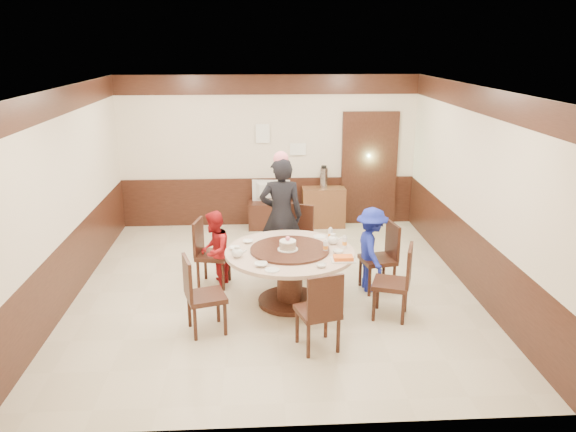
{
  "coord_description": "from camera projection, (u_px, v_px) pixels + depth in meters",
  "views": [
    {
      "loc": [
        -0.24,
        -7.32,
        3.37
      ],
      "look_at": [
        0.19,
        -0.07,
        1.1
      ],
      "focal_mm": 35.0,
      "sensor_mm": 36.0,
      "label": 1
    }
  ],
  "objects": [
    {
      "name": "teapot_left",
      "position": [
        237.0,
        253.0,
        7.1
      ],
      "size": [
        0.17,
        0.15,
        0.13
      ],
      "primitive_type": "ellipsoid",
      "color": "white",
      "rests_on": "banquet_table"
    },
    {
      "name": "birthday_cake",
      "position": [
        288.0,
        245.0,
        7.26
      ],
      "size": [
        0.27,
        0.27,
        0.19
      ],
      "color": "white",
      "rests_on": "banquet_table"
    },
    {
      "name": "banquet_table",
      "position": [
        290.0,
        266.0,
        7.4
      ],
      "size": [
        1.7,
        1.7,
        0.78
      ],
      "color": "#32180F",
      "rests_on": "ground"
    },
    {
      "name": "bowl_3",
      "position": [
        338.0,
        252.0,
        7.24
      ],
      "size": [
        0.13,
        0.13,
        0.04
      ],
      "primitive_type": "imported",
      "color": "white",
      "rests_on": "banquet_table"
    },
    {
      "name": "teapot_right",
      "position": [
        333.0,
        240.0,
        7.56
      ],
      "size": [
        0.17,
        0.15,
        0.13
      ],
      "primitive_type": "ellipsoid",
      "color": "white",
      "rests_on": "banquet_table"
    },
    {
      "name": "person_red",
      "position": [
        214.0,
        251.0,
        7.84
      ],
      "size": [
        0.52,
        0.62,
        1.13
      ],
      "primitive_type": "imported",
      "rotation": [
        0.0,
        0.0,
        4.54
      ],
      "color": "#A8161A",
      "rests_on": "ground"
    },
    {
      "name": "shrimp_platter",
      "position": [
        343.0,
        259.0,
        6.98
      ],
      "size": [
        0.3,
        0.2,
        0.06
      ],
      "color": "white",
      "rests_on": "banquet_table"
    },
    {
      "name": "chair_5",
      "position": [
        392.0,
        295.0,
        7.09
      ],
      "size": [
        0.57,
        0.56,
        0.97
      ],
      "rotation": [
        0.0,
        0.0,
        7.51
      ],
      "color": "#32180F",
      "rests_on": "ground"
    },
    {
      "name": "notice_right",
      "position": [
        298.0,
        149.0,
        10.41
      ],
      "size": [
        0.3,
        0.0,
        0.22
      ],
      "primitive_type": "cube",
      "color": "white",
      "rests_on": "room"
    },
    {
      "name": "bottle_0",
      "position": [
        326.0,
        247.0,
        7.25
      ],
      "size": [
        0.06,
        0.06,
        0.16
      ],
      "primitive_type": "cylinder",
      "color": "white",
      "rests_on": "banquet_table"
    },
    {
      "name": "chair_2",
      "position": [
        212.0,
        265.0,
        8.04
      ],
      "size": [
        0.53,
        0.52,
        0.97
      ],
      "rotation": [
        0.0,
        0.0,
        4.51
      ],
      "color": "#32180F",
      "rests_on": "ground"
    },
    {
      "name": "room",
      "position": [
        275.0,
        216.0,
        7.69
      ],
      "size": [
        6.0,
        6.04,
        2.84
      ],
      "color": "beige",
      "rests_on": "ground"
    },
    {
      "name": "bowl_4",
      "position": [
        235.0,
        248.0,
        7.38
      ],
      "size": [
        0.14,
        0.14,
        0.03
      ],
      "primitive_type": "imported",
      "color": "white",
      "rests_on": "banquet_table"
    },
    {
      "name": "bowl_2",
      "position": [
        261.0,
        264.0,
        6.82
      ],
      "size": [
        0.16,
        0.16,
        0.04
      ],
      "primitive_type": "imported",
      "color": "white",
      "rests_on": "banquet_table"
    },
    {
      "name": "bottle_2",
      "position": [
        330.0,
        234.0,
        7.71
      ],
      "size": [
        0.06,
        0.06,
        0.16
      ],
      "primitive_type": "cylinder",
      "color": "white",
      "rests_on": "banquet_table"
    },
    {
      "name": "television",
      "position": [
        271.0,
        191.0,
        10.41
      ],
      "size": [
        0.71,
        0.17,
        0.41
      ],
      "primitive_type": "imported",
      "rotation": [
        0.0,
        0.0,
        3.03
      ],
      "color": "#939396",
      "rests_on": "tv_stand"
    },
    {
      "name": "chair_3",
      "position": [
        205.0,
        308.0,
        6.73
      ],
      "size": [
        0.56,
        0.55,
        0.97
      ],
      "rotation": [
        0.0,
        0.0,
        5.01
      ],
      "color": "#32180F",
      "rests_on": "ground"
    },
    {
      "name": "thermos",
      "position": [
        324.0,
        178.0,
        10.42
      ],
      "size": [
        0.15,
        0.15,
        0.38
      ],
      "primitive_type": "cylinder",
      "color": "silver",
      "rests_on": "side_cabinet"
    },
    {
      "name": "chair_4",
      "position": [
        318.0,
        324.0,
        6.35
      ],
      "size": [
        0.54,
        0.55,
        0.97
      ],
      "rotation": [
        0.0,
        0.0,
        6.56
      ],
      "color": "#32180F",
      "rests_on": "ground"
    },
    {
      "name": "saucer_near",
      "position": [
        272.0,
        270.0,
        6.7
      ],
      "size": [
        0.18,
        0.18,
        0.01
      ],
      "primitive_type": "cylinder",
      "color": "white",
      "rests_on": "banquet_table"
    },
    {
      "name": "saucer_far",
      "position": [
        320.0,
        237.0,
        7.83
      ],
      "size": [
        0.18,
        0.18,
        0.01
      ],
      "primitive_type": "cylinder",
      "color": "white",
      "rests_on": "banquet_table"
    },
    {
      "name": "chair_1",
      "position": [
        296.0,
        249.0,
        8.66
      ],
      "size": [
        0.59,
        0.59,
        0.97
      ],
      "rotation": [
        0.0,
        0.0,
        2.68
      ],
      "color": "#32180F",
      "rests_on": "ground"
    },
    {
      "name": "tv_stand",
      "position": [
        271.0,
        215.0,
        10.54
      ],
      "size": [
        0.85,
        0.45,
        0.5
      ],
      "primitive_type": "cube",
      "color": "#32180F",
      "rests_on": "ground"
    },
    {
      "name": "bowl_1",
      "position": [
        321.0,
        266.0,
        6.79
      ],
      "size": [
        0.12,
        0.12,
        0.04
      ],
      "primitive_type": "imported",
      "color": "white",
      "rests_on": "banquet_table"
    },
    {
      "name": "person_blue",
      "position": [
        371.0,
        250.0,
        7.79
      ],
      "size": [
        0.49,
        0.8,
        1.2
      ],
      "primitive_type": "imported",
      "rotation": [
        0.0,
        0.0,
        1.63
      ],
      "color": "#172499",
      "rests_on": "ground"
    },
    {
      "name": "person_standing",
      "position": [
        281.0,
        216.0,
        8.35
      ],
      "size": [
        0.66,
        0.44,
        1.77
      ],
      "primitive_type": "imported",
      "rotation": [
        0.0,
        0.0,
        3.11
      ],
      "color": "black",
      "rests_on": "ground"
    },
    {
      "name": "side_cabinet",
      "position": [
        323.0,
        207.0,
        10.59
      ],
      "size": [
        0.8,
        0.4,
        0.75
      ],
      "primitive_type": "cube",
      "color": "brown",
      "rests_on": "ground"
    },
    {
      "name": "bottle_1",
      "position": [
        345.0,
        242.0,
        7.4
      ],
      "size": [
        0.06,
        0.06,
        0.16
      ],
      "primitive_type": "cylinder",
      "color": "white",
      "rests_on": "banquet_table"
    },
    {
      "name": "notice_left",
      "position": [
        263.0,
        134.0,
        10.28
      ],
      "size": [
        0.25,
        0.0,
        0.35
      ],
      "primitive_type": "cube",
      "color": "white",
      "rests_on": "room"
    },
    {
      "name": "chair_0",
      "position": [
        379.0,
        269.0,
        7.88
      ],
      "size": [
        0.52,
        0.51,
        0.97
      ],
      "rotation": [
        0.0,
        0.0,
        1.75
      ],
      "color": "#32180F",
      "rests_on": "ground"
    },
    {
      "name": "bowl_0",
      "position": [
        248.0,
        241.0,
        7.62
      ],
      "size": [
        0.14,
        0.14,
        0.03
      ],
      "primitive_type": "imported",
      "color": "white",
      "rests_on": "banquet_table"
    }
  ]
}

